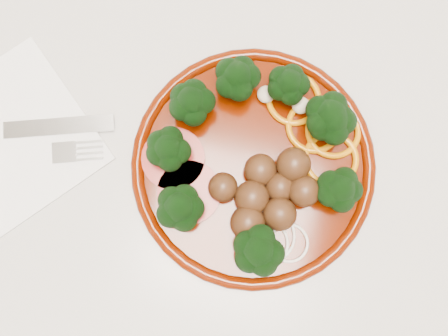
# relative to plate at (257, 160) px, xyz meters

# --- Properties ---
(counter) EXTENTS (2.40, 0.60, 0.90)m
(counter) POSITION_rel_plate_xyz_m (0.16, -0.00, -0.47)
(counter) COLOR white
(counter) RESTS_ON ground
(plate) EXTENTS (0.26, 0.26, 0.06)m
(plate) POSITION_rel_plate_xyz_m (0.00, 0.00, 0.00)
(plate) COLOR #480F00
(plate) RESTS_ON counter
(napkin) EXTENTS (0.24, 0.24, 0.00)m
(napkin) POSITION_rel_plate_xyz_m (-0.27, -0.03, -0.02)
(napkin) COLOR white
(napkin) RESTS_ON counter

